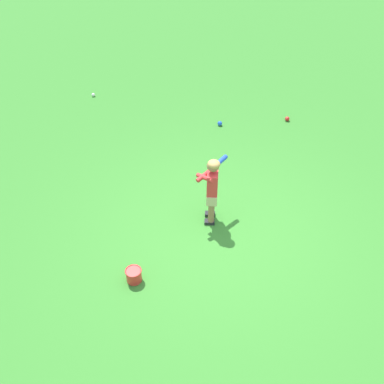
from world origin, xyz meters
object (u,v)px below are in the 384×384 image
play_ball_near_batter (287,119)px  child_batter (212,185)px  play_ball_far_left (220,123)px  toy_bucket (134,275)px  play_ball_far_right (93,95)px

play_ball_near_batter → child_batter: bearing=169.2°
child_batter → play_ball_far_left: size_ratio=12.00×
play_ball_near_batter → toy_bucket: 4.72m
play_ball_far_right → toy_bucket: size_ratio=0.34×
play_ball_far_right → play_ball_far_left: bearing=-94.9°
play_ball_far_right → play_ball_far_left: 2.88m
play_ball_near_batter → toy_bucket: size_ratio=0.41×
play_ball_near_batter → play_ball_far_right: 4.09m
play_ball_near_batter → play_ball_far_right: bearing=94.9°
toy_bucket → play_ball_near_batter: bearing=-14.8°
play_ball_near_batter → play_ball_far_right: size_ratio=1.19×
play_ball_far_right → play_ball_far_left: play_ball_far_left is taller
play_ball_far_left → child_batter: bearing=-166.7°
child_batter → play_ball_far_right: bearing=51.2°
play_ball_far_left → play_ball_far_right: bearing=85.1°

